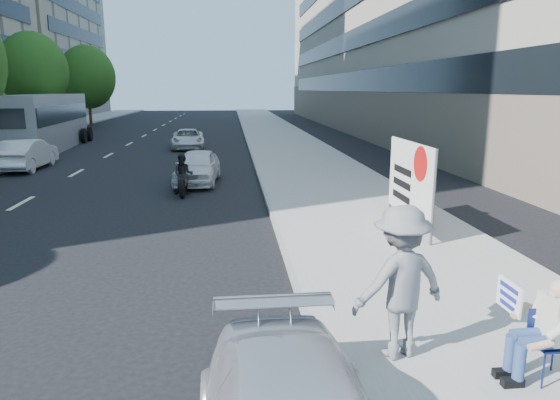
{
  "coord_description": "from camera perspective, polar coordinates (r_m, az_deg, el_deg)",
  "views": [
    {
      "loc": [
        0.31,
        -8.52,
        3.63
      ],
      "look_at": [
        1.34,
        1.87,
        1.3
      ],
      "focal_mm": 32.0,
      "sensor_mm": 36.0,
      "label": 1
    }
  ],
  "objects": [
    {
      "name": "white_sedan_mid",
      "position": [
        25.74,
        -26.99,
        4.68
      ],
      "size": [
        1.49,
        4.24,
        1.4
      ],
      "primitive_type": "imported",
      "rotation": [
        0.0,
        0.0,
        3.14
      ],
      "color": "silver",
      "rests_on": "ground"
    },
    {
      "name": "near_sidewalk",
      "position": [
        28.98,
        1.7,
        5.53
      ],
      "size": [
        5.0,
        120.0,
        0.15
      ],
      "primitive_type": "cube",
      "color": "gray",
      "rests_on": "ground"
    },
    {
      "name": "seated_protester",
      "position": [
        6.92,
        27.84,
        -12.43
      ],
      "size": [
        0.83,
        1.11,
        1.31
      ],
      "color": "navy",
      "rests_on": "near_sidewalk"
    },
    {
      "name": "white_sedan_near",
      "position": [
        19.8,
        -9.41,
        3.79
      ],
      "size": [
        1.83,
        3.97,
        1.32
      ],
      "primitive_type": "imported",
      "rotation": [
        0.0,
        0.0,
        -0.07
      ],
      "color": "silver",
      "rests_on": "ground"
    },
    {
      "name": "motorcycle",
      "position": [
        17.75,
        -10.96,
        2.65
      ],
      "size": [
        0.72,
        2.05,
        1.42
      ],
      "rotation": [
        0.0,
        0.0,
        -0.06
      ],
      "color": "black",
      "rests_on": "ground"
    },
    {
      "name": "near_building",
      "position": [
        44.29,
        17.67,
        20.29
      ],
      "size": [
        14.0,
        70.0,
        20.0
      ],
      "primitive_type": "cube",
      "color": "gray",
      "rests_on": "ground"
    },
    {
      "name": "tree_far_e",
      "position": [
        54.37,
        -21.16,
        12.97
      ],
      "size": [
        5.4,
        5.4,
        7.89
      ],
      "color": "#382616",
      "rests_on": "ground"
    },
    {
      "name": "bus",
      "position": [
        33.77,
        -25.32,
        8.01
      ],
      "size": [
        3.41,
        12.21,
        3.3
      ],
      "rotation": [
        0.0,
        0.0,
        0.07
      ],
      "color": "slate",
      "rests_on": "ground"
    },
    {
      "name": "jogger",
      "position": [
        6.75,
        13.6,
        -9.1
      ],
      "size": [
        1.47,
        1.07,
        2.05
      ],
      "primitive_type": "imported",
      "rotation": [
        0.0,
        0.0,
        3.4
      ],
      "color": "slate",
      "rests_on": "near_sidewalk"
    },
    {
      "name": "protest_banner",
      "position": [
        12.96,
        14.62,
        2.28
      ],
      "size": [
        0.08,
        3.06,
        2.2
      ],
      "color": "#4C4C4C",
      "rests_on": "near_sidewalk"
    },
    {
      "name": "tree_far_d",
      "position": [
        41.01,
        -26.37,
        13.07
      ],
      "size": [
        4.8,
        4.8,
        7.65
      ],
      "color": "#382616",
      "rests_on": "ground"
    },
    {
      "name": "pedestrian_woman",
      "position": [
        13.98,
        16.09,
        1.36
      ],
      "size": [
        0.74,
        0.61,
        1.75
      ],
      "primitive_type": "imported",
      "rotation": [
        0.0,
        0.0,
        2.8
      ],
      "color": "black",
      "rests_on": "near_sidewalk"
    },
    {
      "name": "ground",
      "position": [
        9.27,
        -7.25,
        -10.57
      ],
      "size": [
        160.0,
        160.0,
        0.0
      ],
      "primitive_type": "plane",
      "color": "black",
      "rests_on": "ground"
    },
    {
      "name": "white_sedan_far",
      "position": [
        31.75,
        -10.48,
        6.89
      ],
      "size": [
        2.26,
        4.41,
        1.19
      ],
      "primitive_type": "imported",
      "rotation": [
        0.0,
        0.0,
        0.07
      ],
      "color": "silver",
      "rests_on": "ground"
    }
  ]
}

